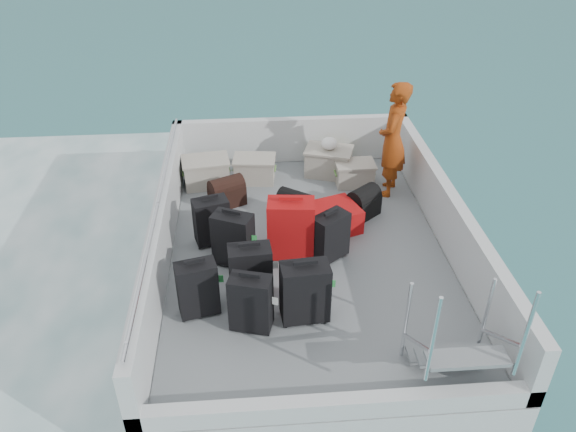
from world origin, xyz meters
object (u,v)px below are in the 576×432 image
suitcase_7 (330,237)px  crate_0 (206,173)px  suitcase_6 (305,293)px  suitcase_1 (233,240)px  crate_1 (255,170)px  suitcase_0 (198,289)px  suitcase_3 (251,304)px  crate_3 (354,174)px  suitcase_2 (212,222)px  suitcase_8 (326,220)px  crate_2 (328,162)px  passenger (393,140)px  suitcase_4 (250,274)px  suitcase_5 (291,229)px

suitcase_7 → crate_0: suitcase_7 is taller
suitcase_7 → suitcase_6: bearing=-148.2°
suitcase_1 → suitcase_7: size_ratio=1.12×
crate_0 → crate_1: size_ratio=1.11×
suitcase_0 → suitcase_3: size_ratio=1.01×
suitcase_6 → crate_3: 2.96m
suitcase_2 → suitcase_8: size_ratio=0.74×
suitcase_7 → crate_0: size_ratio=0.95×
suitcase_1 → crate_2: size_ratio=1.04×
suitcase_1 → suitcase_2: 0.54m
suitcase_3 → suitcase_6: 0.56m
suitcase_3 → crate_3: (1.58, 2.87, -0.16)m
passenger → suitcase_1: bearing=-31.5°
suitcase_3 → suitcase_4: 0.46m
suitcase_5 → suitcase_6: 1.11m
suitcase_0 → suitcase_3: bearing=-39.8°
crate_0 → suitcase_4: bearing=-77.1°
crate_0 → crate_2: 1.83m
suitcase_4 → suitcase_5: (0.49, 0.75, 0.04)m
crate_0 → crate_1: crate_0 is taller
crate_1 → suitcase_5: bearing=-78.6°
suitcase_6 → crate_2: bearing=72.8°
suitcase_0 → crate_2: suitcase_0 is taller
crate_2 → passenger: 1.16m
suitcase_1 → crate_0: (-0.41, 1.94, -0.15)m
suitcase_5 → suitcase_6: bearing=-81.4°
suitcase_1 → suitcase_8: suitcase_1 is taller
suitcase_0 → suitcase_1: bearing=52.1°
suitcase_2 → crate_2: bearing=28.1°
suitcase_0 → suitcase_7: 1.73m
suitcase_7 → suitcase_3: bearing=-167.2°
suitcase_6 → suitcase_8: 1.67m
crate_1 → suitcase_2: bearing=-110.2°
suitcase_2 → crate_3: (2.02, 1.32, -0.14)m
crate_2 → crate_0: bearing=-174.5°
suitcase_4 → passenger: (2.01, 2.16, 0.48)m
suitcase_2 → suitcase_8: (1.44, 0.14, -0.14)m
suitcase_0 → suitcase_8: size_ratio=0.78×
crate_0 → suitcase_0: bearing=-89.2°
suitcase_6 → suitcase_4: bearing=141.6°
suitcase_6 → passenger: bearing=55.0°
suitcase_1 → suitcase_5: 0.69m
suitcase_1 → suitcase_0: bearing=-89.5°
suitcase_5 → crate_1: (-0.38, 1.89, -0.20)m
passenger → crate_2: bearing=-103.5°
suitcase_2 → suitcase_3: size_ratio=0.96×
crate_0 → suitcase_5: bearing=-59.3°
suitcase_4 → crate_3: size_ratio=1.26×
suitcase_5 → crate_2: (0.74, 2.00, -0.18)m
suitcase_2 → crate_1: suitcase_2 is taller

